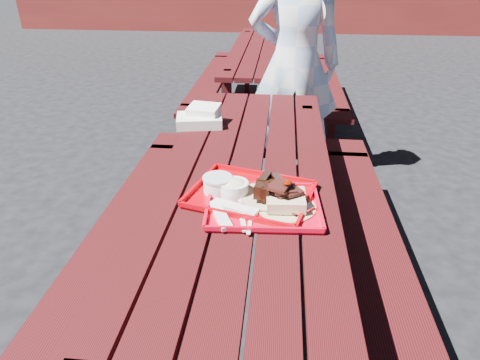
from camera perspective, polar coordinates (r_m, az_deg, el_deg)
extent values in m
plane|color=black|center=(2.22, 0.40, -17.09)|extent=(60.00, 60.00, 0.00)
cube|color=#3D0B0D|center=(1.83, -8.91, 0.15)|extent=(0.14, 2.40, 0.04)
cube|color=#3D0B0D|center=(1.80, -4.28, -0.07)|extent=(0.14, 2.40, 0.04)
cube|color=#3D0B0D|center=(1.78, 0.48, -0.30)|extent=(0.14, 2.40, 0.04)
cube|color=#3D0B0D|center=(1.78, 5.30, -0.53)|extent=(0.14, 2.40, 0.04)
cube|color=#3D0B0D|center=(1.78, 10.11, -0.75)|extent=(0.14, 2.40, 0.04)
cube|color=#3D0B0D|center=(2.07, -15.89, -6.86)|extent=(0.25, 2.40, 0.04)
cube|color=#3D0B0D|center=(2.86, -9.65, -0.98)|extent=(0.06, 0.06, 0.42)
cube|color=#3D0B0D|center=(1.99, 17.54, -8.72)|extent=(0.25, 2.40, 0.04)
cube|color=#3D0B0D|center=(2.80, 13.97, -2.11)|extent=(0.06, 0.06, 0.42)
cube|color=#3D0B0D|center=(2.83, -3.82, 2.83)|extent=(0.06, 0.06, 0.75)
cube|color=#3D0B0D|center=(2.80, 8.40, 2.29)|extent=(0.06, 0.06, 0.75)
cube|color=#3D0B0D|center=(2.78, 2.28, 3.60)|extent=(1.40, 0.06, 0.04)
cube|color=#3D0B0D|center=(4.47, -0.07, 17.10)|extent=(0.14, 2.40, 0.04)
cube|color=#3D0B0D|center=(4.45, 1.93, 17.05)|extent=(0.14, 2.40, 0.04)
cube|color=#3D0B0D|center=(4.45, 3.95, 16.99)|extent=(0.14, 2.40, 0.04)
cube|color=#3D0B0D|center=(4.44, 5.97, 16.90)|extent=(0.14, 2.40, 0.04)
cube|color=#3D0B0D|center=(4.45, 7.99, 16.80)|extent=(0.14, 2.40, 0.04)
cube|color=#3D0B0D|center=(4.57, -3.67, 13.43)|extent=(0.25, 2.40, 0.04)
cube|color=#3D0B0D|center=(3.85, -5.52, 7.09)|extent=(0.06, 0.06, 0.42)
cube|color=#3D0B0D|center=(5.43, -2.18, 13.42)|extent=(0.06, 0.06, 0.42)
cube|color=#3D0B0D|center=(4.53, 11.36, 12.84)|extent=(0.25, 2.40, 0.04)
cube|color=#3D0B0D|center=(3.80, 12.01, 6.35)|extent=(0.06, 0.06, 0.42)
cube|color=#3D0B0D|center=(5.40, 10.44, 12.91)|extent=(0.06, 0.06, 0.42)
cube|color=#3D0B0D|center=(3.64, -1.61, 8.72)|extent=(0.06, 0.06, 0.75)
cube|color=#3D0B0D|center=(3.61, 7.98, 8.33)|extent=(0.06, 0.06, 0.75)
cube|color=#3D0B0D|center=(5.48, 0.97, 15.34)|extent=(0.06, 0.06, 0.75)
cube|color=#3D0B0D|center=(5.46, 7.49, 15.08)|extent=(0.06, 0.06, 0.75)
cube|color=#3D0B0D|center=(3.59, 3.20, 9.38)|extent=(1.40, 0.06, 0.04)
cube|color=#3D0B0D|center=(5.45, 4.25, 15.80)|extent=(1.40, 0.06, 0.04)
cube|color=red|center=(1.56, 3.09, -3.75)|extent=(0.42, 0.33, 0.01)
cube|color=red|center=(1.69, 3.04, -0.59)|extent=(0.40, 0.04, 0.02)
cube|color=red|center=(1.42, 3.19, -6.56)|extent=(0.40, 0.04, 0.02)
cube|color=red|center=(1.57, 10.44, -3.41)|extent=(0.03, 0.31, 0.02)
cube|color=red|center=(1.56, -4.27, -3.19)|extent=(0.03, 0.31, 0.02)
cylinder|color=#C5B781|center=(1.56, 6.12, -3.53)|extent=(0.22, 0.22, 0.01)
cube|color=beige|center=(1.51, 6.16, -3.34)|extent=(0.14, 0.07, 0.04)
cube|color=beige|center=(1.58, 6.17, -1.97)|extent=(0.14, 0.07, 0.04)
ellipsoid|color=#561002|center=(1.51, 6.32, 0.01)|extent=(0.03, 0.03, 0.01)
cylinder|color=white|center=(1.62, -0.79, -1.17)|extent=(0.11, 0.11, 0.05)
ellipsoid|color=beige|center=(1.61, -0.79, -0.66)|extent=(0.09, 0.09, 0.04)
cylinder|color=silver|center=(1.66, 2.11, -1.29)|extent=(0.11, 0.11, 0.01)
cube|color=white|center=(1.50, -2.63, -4.70)|extent=(0.11, 0.18, 0.01)
cube|color=white|center=(1.48, 0.32, -5.29)|extent=(0.05, 0.15, 0.01)
cube|color=white|center=(1.47, 1.37, -5.52)|extent=(0.01, 0.15, 0.00)
cube|color=white|center=(1.53, 1.75, -4.04)|extent=(0.06, 0.06, 0.00)
cube|color=#AF000A|center=(1.63, 1.46, -2.16)|extent=(0.51, 0.44, 0.01)
cube|color=#AF000A|center=(1.76, 3.29, 0.83)|extent=(0.42, 0.12, 0.02)
cube|color=#AF000A|center=(1.49, -0.71, -4.70)|extent=(0.42, 0.12, 0.02)
cube|color=#AF000A|center=(1.58, 8.95, -3.08)|extent=(0.10, 0.33, 0.02)
cube|color=#AF000A|center=(1.70, -5.46, -0.41)|extent=(0.10, 0.33, 0.02)
cube|color=white|center=(1.61, 3.12, -2.17)|extent=(0.18, 0.18, 0.01)
cylinder|color=tan|center=(1.61, 3.79, -2.08)|extent=(0.22, 0.22, 0.01)
cylinder|color=white|center=(1.64, -2.99, -0.68)|extent=(0.11, 0.11, 0.05)
cylinder|color=silver|center=(1.63, -3.02, 0.28)|extent=(0.11, 0.11, 0.01)
cube|color=white|center=(1.54, -0.72, -3.68)|extent=(0.18, 0.10, 0.01)
cube|color=silver|center=(1.51, 4.70, -4.71)|extent=(0.06, 0.05, 0.00)
cube|color=white|center=(2.34, -5.46, 7.91)|extent=(0.27, 0.21, 0.05)
cube|color=white|center=(2.35, -4.83, 9.29)|extent=(0.18, 0.16, 0.04)
imported|color=#B8D3FD|center=(3.12, 7.26, 15.09)|extent=(0.65, 0.44, 1.78)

